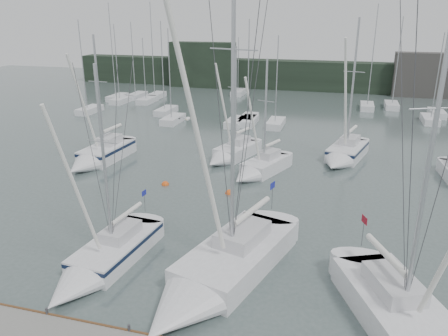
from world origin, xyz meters
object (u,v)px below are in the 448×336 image
object	(u,v)px
sailboat_mid_c	(258,169)
buoy_c	(165,185)
sailboat_near_center	(212,278)
sailboat_mid_a	(98,157)
buoy_a	(229,194)
sailboat_near_left	(99,263)
sailboat_mid_d	(343,155)
sailboat_mid_b	(230,154)

from	to	relation	value
sailboat_mid_c	buoy_c	distance (m)	7.86
sailboat_near_center	buoy_c	world-z (taller)	sailboat_near_center
sailboat_mid_a	buoy_c	bearing A→B (deg)	-18.51
sailboat_near_center	buoy_a	size ratio (longest dim) A/B	31.55
sailboat_mid_a	buoy_a	bearing A→B (deg)	-11.45
sailboat_mid_a	buoy_a	size ratio (longest dim) A/B	19.68
sailboat_mid_a	buoy_a	distance (m)	13.81
sailboat_near_left	buoy_a	size ratio (longest dim) A/B	18.81
sailboat_mid_d	sailboat_near_center	bearing A→B (deg)	-90.10
sailboat_mid_a	sailboat_mid_d	bearing A→B (deg)	20.71
sailboat_near_center	sailboat_mid_d	world-z (taller)	sailboat_near_center
buoy_a	sailboat_mid_d	bearing A→B (deg)	51.34
buoy_a	buoy_c	xyz separation A→B (m)	(-5.39, 0.37, 0.00)
sailboat_mid_c	buoy_a	size ratio (longest dim) A/B	16.67
sailboat_mid_a	sailboat_mid_d	xyz separation A→B (m)	(21.44, 6.55, -0.02)
sailboat_near_center	sailboat_mid_a	bearing A→B (deg)	151.05
sailboat_mid_a	sailboat_mid_b	xyz separation A→B (m)	(11.25, 4.18, -0.11)
sailboat_near_center	buoy_a	xyz separation A→B (m)	(-2.34, 12.00, -0.63)
sailboat_near_center	sailboat_mid_a	distance (m)	22.11
sailboat_mid_d	sailboat_mid_b	bearing A→B (deg)	-152.37
buoy_c	sailboat_mid_c	bearing A→B (deg)	31.31
sailboat_near_left	buoy_a	bearing A→B (deg)	77.75
sailboat_mid_b	buoy_c	world-z (taller)	sailboat_mid_b
sailboat_near_left	sailboat_near_center	world-z (taller)	sailboat_near_center
buoy_a	buoy_c	size ratio (longest dim) A/B	1.03
sailboat_near_left	sailboat_mid_a	xyz separation A→B (m)	(-9.50, 15.72, 0.13)
sailboat_mid_c	sailboat_mid_d	world-z (taller)	sailboat_mid_d
sailboat_near_center	sailboat_mid_c	xyz separation A→B (m)	(-1.03, 16.45, -0.09)
sailboat_near_center	buoy_a	bearing A→B (deg)	117.01
sailboat_mid_b	sailboat_mid_a	bearing A→B (deg)	-141.82
sailboat_near_left	sailboat_mid_a	distance (m)	18.37
buoy_a	buoy_c	distance (m)	5.40
sailboat_mid_b	sailboat_near_left	bearing A→B (deg)	-77.23
sailboat_mid_a	sailboat_mid_c	xyz separation A→B (m)	(14.63, 0.84, -0.12)
sailboat_near_left	buoy_a	distance (m)	12.71
sailboat_mid_c	buoy_c	size ratio (longest dim) A/B	17.20
sailboat_near_left	sailboat_mid_a	size ratio (longest dim) A/B	0.96
sailboat_mid_a	sailboat_mid_b	world-z (taller)	sailboat_mid_a
sailboat_near_center	sailboat_mid_a	world-z (taller)	sailboat_near_center
sailboat_mid_d	buoy_c	world-z (taller)	sailboat_mid_d
sailboat_mid_c	buoy_c	xyz separation A→B (m)	(-6.70, -4.08, -0.53)
sailboat_near_center	sailboat_mid_a	size ratio (longest dim) A/B	1.60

